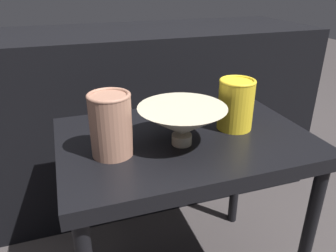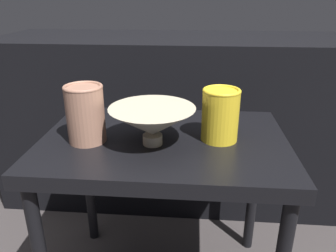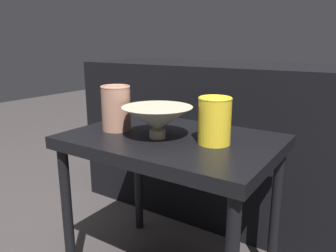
% 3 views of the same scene
% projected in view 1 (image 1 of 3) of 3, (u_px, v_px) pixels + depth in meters
% --- Properties ---
extents(table, '(0.68, 0.47, 0.54)m').
position_uv_depth(table, '(184.00, 156.00, 0.93)').
color(table, black).
rests_on(table, ground_plane).
extents(couch_backdrop, '(1.54, 0.50, 0.74)m').
position_uv_depth(couch_backdrop, '(136.00, 114.00, 1.48)').
color(couch_backdrop, black).
rests_on(couch_backdrop, ground_plane).
extents(bowl, '(0.23, 0.23, 0.10)m').
position_uv_depth(bowl, '(182.00, 121.00, 0.83)').
color(bowl, '#B2A88E').
rests_on(bowl, table).
extents(vase_textured_left, '(0.10, 0.10, 0.16)m').
position_uv_depth(vase_textured_left, '(111.00, 124.00, 0.77)').
color(vase_textured_left, '#996B56').
rests_on(vase_textured_left, table).
extents(vase_colorful_right, '(0.10, 0.10, 0.14)m').
position_uv_depth(vase_colorful_right, '(237.00, 104.00, 0.91)').
color(vase_colorful_right, gold).
rests_on(vase_colorful_right, table).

